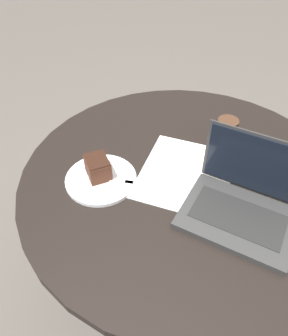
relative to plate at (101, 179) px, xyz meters
The scene contains 8 objects.
ground_plane 0.78m from the plate, 143.35° to the left, with size 12.00×12.00×0.00m, color #4C4742.
dining_table 0.31m from the plate, 143.35° to the left, with size 1.05×1.05×0.73m.
paper_document 0.27m from the plate, 143.05° to the left, with size 0.41×0.39×0.00m.
plate is the anchor object (origin of this frame).
cake_slice 0.04m from the plate, 101.22° to the right, with size 0.09×0.10×0.07m.
fork 0.04m from the plate, 116.98° to the left, with size 0.12×0.15×0.00m.
coffee_glass 0.45m from the plate, 159.63° to the left, with size 0.07×0.07×0.11m.
laptop 0.43m from the plate, 119.55° to the left, with size 0.31×0.36×0.22m.
Camera 1 is at (0.61, 0.46, 1.46)m, focal length 35.00 mm.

